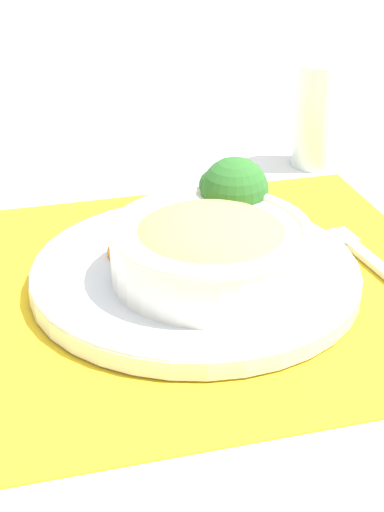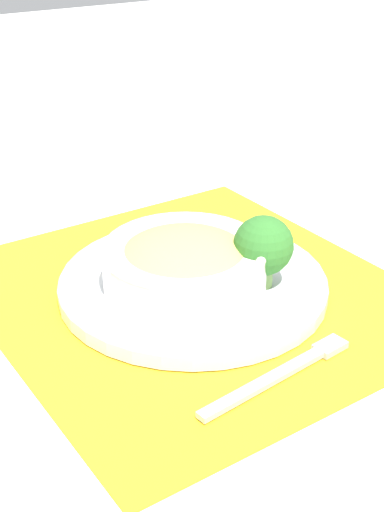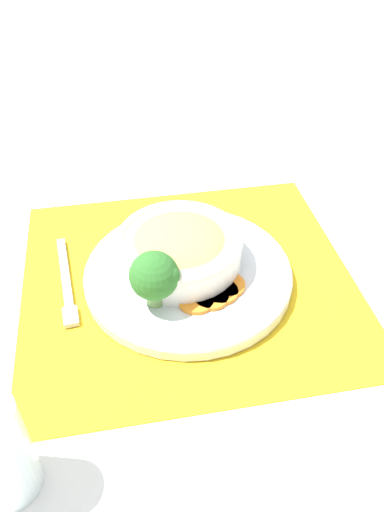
# 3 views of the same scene
# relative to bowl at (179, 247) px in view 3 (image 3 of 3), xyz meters

# --- Properties ---
(ground_plane) EXTENTS (4.00, 4.00, 0.00)m
(ground_plane) POSITION_rel_bowl_xyz_m (-0.01, 0.02, -0.05)
(ground_plane) COLOR white
(placemat) EXTENTS (0.48, 0.44, 0.00)m
(placemat) POSITION_rel_bowl_xyz_m (-0.01, 0.02, -0.05)
(placemat) COLOR yellow
(placemat) RESTS_ON ground_plane
(plate) EXTENTS (0.30, 0.30, 0.02)m
(plate) POSITION_rel_bowl_xyz_m (-0.01, 0.02, -0.03)
(plate) COLOR silver
(plate) RESTS_ON placemat
(bowl) EXTENTS (0.18, 0.18, 0.06)m
(bowl) POSITION_rel_bowl_xyz_m (0.00, 0.00, 0.00)
(bowl) COLOR silver
(bowl) RESTS_ON plate
(broccoli_floret) EXTENTS (0.06, 0.06, 0.08)m
(broccoli_floret) POSITION_rel_bowl_xyz_m (0.04, 0.07, 0.02)
(broccoli_floret) COLOR #759E51
(broccoli_floret) RESTS_ON plate
(carrot_slice_near) EXTENTS (0.05, 0.05, 0.01)m
(carrot_slice_near) POSITION_rel_bowl_xyz_m (-0.01, 0.08, -0.03)
(carrot_slice_near) COLOR orange
(carrot_slice_near) RESTS_ON plate
(carrot_slice_middle) EXTENTS (0.05, 0.05, 0.01)m
(carrot_slice_middle) POSITION_rel_bowl_xyz_m (-0.03, 0.08, -0.03)
(carrot_slice_middle) COLOR orange
(carrot_slice_middle) RESTS_ON plate
(carrot_slice_far) EXTENTS (0.05, 0.05, 0.01)m
(carrot_slice_far) POSITION_rel_bowl_xyz_m (-0.05, 0.07, -0.03)
(carrot_slice_far) COLOR orange
(carrot_slice_far) RESTS_ON plate
(carrot_slice_extra) EXTENTS (0.05, 0.05, 0.01)m
(carrot_slice_extra) POSITION_rel_bowl_xyz_m (-0.06, 0.06, -0.03)
(carrot_slice_extra) COLOR orange
(carrot_slice_extra) RESTS_ON plate
(fork) EXTENTS (0.03, 0.18, 0.01)m
(fork) POSITION_rel_bowl_xyz_m (0.16, 0.01, -0.04)
(fork) COLOR #B7B7BC
(fork) RESTS_ON placemat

